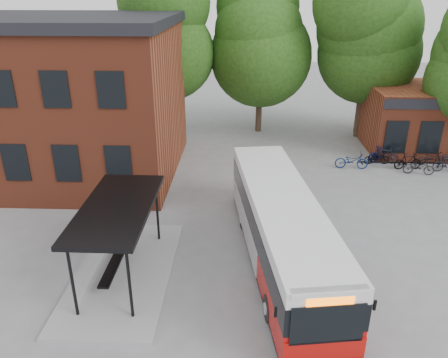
{
  "coord_description": "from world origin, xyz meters",
  "views": [
    {
      "loc": [
        -0.19,
        -14.27,
        9.81
      ],
      "look_at": [
        -0.96,
        3.42,
        2.0
      ],
      "focal_mm": 35.0,
      "sensor_mm": 36.0,
      "label": 1
    }
  ],
  "objects_px": {
    "bicycle_3": "(380,154)",
    "bicycle_2": "(377,158)",
    "bicycle_1": "(384,155)",
    "bicycle_6": "(431,158)",
    "bicycle_0": "(352,161)",
    "bicycle_7": "(447,164)",
    "city_bus": "(281,230)",
    "bus_shelter": "(120,241)",
    "bicycle_5": "(408,161)",
    "bicycle_4": "(419,167)"
  },
  "relations": [
    {
      "from": "bicycle_1",
      "to": "bicycle_6",
      "type": "distance_m",
      "value": 2.78
    },
    {
      "from": "bicycle_6",
      "to": "bicycle_5",
      "type": "bearing_deg",
      "value": 109.62
    },
    {
      "from": "bicycle_6",
      "to": "bicycle_7",
      "type": "distance_m",
      "value": 1.2
    },
    {
      "from": "bicycle_7",
      "to": "city_bus",
      "type": "bearing_deg",
      "value": 132.02
    },
    {
      "from": "city_bus",
      "to": "bicycle_2",
      "type": "distance_m",
      "value": 12.43
    },
    {
      "from": "city_bus",
      "to": "bicycle_4",
      "type": "relative_size",
      "value": 6.53
    },
    {
      "from": "bus_shelter",
      "to": "bicycle_0",
      "type": "xyz_separation_m",
      "value": [
        10.74,
        10.81,
        -0.95
      ]
    },
    {
      "from": "bus_shelter",
      "to": "city_bus",
      "type": "bearing_deg",
      "value": 10.59
    },
    {
      "from": "bus_shelter",
      "to": "bicycle_5",
      "type": "height_order",
      "value": "bus_shelter"
    },
    {
      "from": "bicycle_3",
      "to": "bicycle_6",
      "type": "distance_m",
      "value": 2.96
    },
    {
      "from": "bicycle_3",
      "to": "bicycle_4",
      "type": "distance_m",
      "value": 2.44
    },
    {
      "from": "bicycle_2",
      "to": "bicycle_5",
      "type": "height_order",
      "value": "bicycle_5"
    },
    {
      "from": "bus_shelter",
      "to": "bicycle_5",
      "type": "distance_m",
      "value": 17.74
    },
    {
      "from": "bicycle_0",
      "to": "bicycle_2",
      "type": "height_order",
      "value": "bicycle_0"
    },
    {
      "from": "bicycle_0",
      "to": "bicycle_1",
      "type": "height_order",
      "value": "bicycle_1"
    },
    {
      "from": "bicycle_3",
      "to": "bicycle_2",
      "type": "bearing_deg",
      "value": 113.17
    },
    {
      "from": "bicycle_2",
      "to": "bicycle_3",
      "type": "xyz_separation_m",
      "value": [
        0.28,
        0.3,
        0.14
      ]
    },
    {
      "from": "city_bus",
      "to": "bicycle_4",
      "type": "distance_m",
      "value": 12.46
    },
    {
      "from": "bicycle_4",
      "to": "bicycle_7",
      "type": "distance_m",
      "value": 1.82
    },
    {
      "from": "bicycle_0",
      "to": "bicycle_5",
      "type": "bearing_deg",
      "value": -85.77
    },
    {
      "from": "bicycle_6",
      "to": "bicycle_7",
      "type": "relative_size",
      "value": 0.99
    },
    {
      "from": "bicycle_3",
      "to": "bicycle_6",
      "type": "height_order",
      "value": "bicycle_3"
    },
    {
      "from": "bus_shelter",
      "to": "bicycle_0",
      "type": "bearing_deg",
      "value": 45.19
    },
    {
      "from": "bicycle_1",
      "to": "bicycle_6",
      "type": "xyz_separation_m",
      "value": [
        2.78,
        -0.12,
        -0.08
      ]
    },
    {
      "from": "bicycle_0",
      "to": "bicycle_7",
      "type": "bearing_deg",
      "value": -89.06
    },
    {
      "from": "city_bus",
      "to": "bicycle_7",
      "type": "xyz_separation_m",
      "value": [
        10.31,
        9.46,
        -0.9
      ]
    },
    {
      "from": "bicycle_7",
      "to": "bicycle_5",
      "type": "bearing_deg",
      "value": 81.76
    },
    {
      "from": "bicycle_3",
      "to": "bicycle_5",
      "type": "distance_m",
      "value": 1.67
    },
    {
      "from": "bicycle_3",
      "to": "bicycle_4",
      "type": "xyz_separation_m",
      "value": [
        1.68,
        -1.77,
        -0.1
      ]
    },
    {
      "from": "bicycle_1",
      "to": "bicycle_5",
      "type": "relative_size",
      "value": 1.05
    },
    {
      "from": "bicycle_5",
      "to": "bicycle_6",
      "type": "relative_size",
      "value": 0.99
    },
    {
      "from": "city_bus",
      "to": "bicycle_0",
      "type": "height_order",
      "value": "city_bus"
    },
    {
      "from": "bicycle_1",
      "to": "bicycle_6",
      "type": "height_order",
      "value": "bicycle_1"
    },
    {
      "from": "bicycle_5",
      "to": "bicycle_3",
      "type": "bearing_deg",
      "value": 43.63
    },
    {
      "from": "bicycle_1",
      "to": "bicycle_3",
      "type": "bearing_deg",
      "value": 61.8
    },
    {
      "from": "bus_shelter",
      "to": "bicycle_1",
      "type": "distance_m",
      "value": 17.46
    },
    {
      "from": "city_bus",
      "to": "bicycle_1",
      "type": "distance_m",
      "value": 12.81
    },
    {
      "from": "bicycle_2",
      "to": "bicycle_3",
      "type": "height_order",
      "value": "bicycle_3"
    },
    {
      "from": "bicycle_1",
      "to": "bicycle_6",
      "type": "relative_size",
      "value": 1.04
    },
    {
      "from": "bicycle_4",
      "to": "bicycle_1",
      "type": "bearing_deg",
      "value": 50.92
    },
    {
      "from": "bicycle_0",
      "to": "bicycle_7",
      "type": "height_order",
      "value": "bicycle_7"
    },
    {
      "from": "bicycle_5",
      "to": "bicycle_6",
      "type": "bearing_deg",
      "value": -71.78
    },
    {
      "from": "city_bus",
      "to": "bicycle_1",
      "type": "relative_size",
      "value": 6.42
    },
    {
      "from": "bus_shelter",
      "to": "bicycle_7",
      "type": "distance_m",
      "value": 19.31
    },
    {
      "from": "bicycle_0",
      "to": "bicycle_5",
      "type": "distance_m",
      "value": 3.26
    },
    {
      "from": "bicycle_4",
      "to": "bus_shelter",
      "type": "bearing_deg",
      "value": 133.54
    },
    {
      "from": "bicycle_1",
      "to": "bicycle_2",
      "type": "bearing_deg",
      "value": 120.05
    },
    {
      "from": "bicycle_0",
      "to": "bicycle_2",
      "type": "xyz_separation_m",
      "value": [
        1.68,
        0.77,
        -0.1
      ]
    },
    {
      "from": "bus_shelter",
      "to": "bicycle_6",
      "type": "height_order",
      "value": "bus_shelter"
    },
    {
      "from": "bicycle_0",
      "to": "bicycle_3",
      "type": "height_order",
      "value": "bicycle_3"
    }
  ]
}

